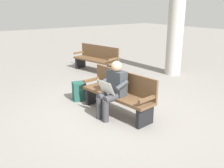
{
  "coord_description": "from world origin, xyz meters",
  "views": [
    {
      "loc": [
        -4.01,
        3.1,
        2.26
      ],
      "look_at": [
        -0.03,
        0.15,
        0.7
      ],
      "focal_mm": 40.56,
      "sensor_mm": 36.0,
      "label": 1
    }
  ],
  "objects_px": {
    "bench_near": "(119,92)",
    "bench_far": "(97,59)",
    "backpack": "(79,91)",
    "person_seated": "(113,88)",
    "support_pillar": "(176,27)"
  },
  "relations": [
    {
      "from": "bench_near",
      "to": "backpack",
      "type": "bearing_deg",
      "value": 10.32
    },
    {
      "from": "person_seated",
      "to": "backpack",
      "type": "relative_size",
      "value": 2.57
    },
    {
      "from": "bench_near",
      "to": "bench_far",
      "type": "xyz_separation_m",
      "value": [
        3.27,
        -1.56,
        0.0
      ]
    },
    {
      "from": "backpack",
      "to": "support_pillar",
      "type": "height_order",
      "value": "support_pillar"
    },
    {
      "from": "backpack",
      "to": "bench_far",
      "type": "xyz_separation_m",
      "value": [
        2.1,
        -1.89,
        0.23
      ]
    },
    {
      "from": "bench_near",
      "to": "bench_far",
      "type": "relative_size",
      "value": 0.99
    },
    {
      "from": "backpack",
      "to": "support_pillar",
      "type": "distance_m",
      "value": 4.02
    },
    {
      "from": "bench_near",
      "to": "support_pillar",
      "type": "bearing_deg",
      "value": -72.35
    },
    {
      "from": "bench_near",
      "to": "support_pillar",
      "type": "distance_m",
      "value": 3.91
    },
    {
      "from": "bench_near",
      "to": "backpack",
      "type": "xyz_separation_m",
      "value": [
        1.17,
        0.33,
        -0.23
      ]
    },
    {
      "from": "person_seated",
      "to": "bench_far",
      "type": "height_order",
      "value": "person_seated"
    },
    {
      "from": "bench_near",
      "to": "backpack",
      "type": "relative_size",
      "value": 4.01
    },
    {
      "from": "bench_far",
      "to": "support_pillar",
      "type": "distance_m",
      "value": 2.84
    },
    {
      "from": "person_seated",
      "to": "support_pillar",
      "type": "bearing_deg",
      "value": -72.55
    },
    {
      "from": "support_pillar",
      "to": "backpack",
      "type": "bearing_deg",
      "value": 94.33
    }
  ]
}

